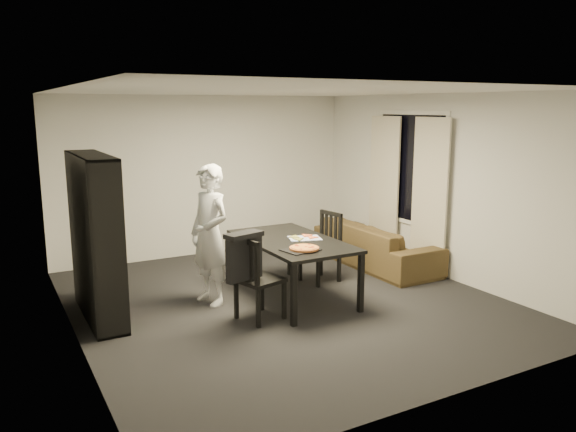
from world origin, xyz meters
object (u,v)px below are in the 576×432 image
dining_table (292,245)px  pepperoni_pizza (304,248)px  chair_right (325,242)px  person (210,235)px  baking_tray (300,250)px  sofa (376,244)px  bookshelf (96,237)px  chair_left (254,274)px

dining_table → pepperoni_pizza: 0.56m
chair_right → person: person is taller
baking_tray → dining_table: bearing=71.3°
chair_right → sofa: chair_right is taller
bookshelf → chair_left: size_ratio=1.93×
person → baking_tray: (0.80, -0.84, -0.10)m
dining_table → baking_tray: bearing=-108.7°
bookshelf → sofa: (4.17, 0.20, -0.62)m
chair_right → dining_table: bearing=-70.6°
chair_left → sofa: bearing=-80.7°
person → sofa: bearing=81.6°
person → baking_tray: 1.16m
pepperoni_pizza → sofa: (2.01, 1.22, -0.46)m
dining_table → chair_left: chair_left is taller
bookshelf → person: 1.33m
chair_right → sofa: (1.11, 0.27, -0.23)m
dining_table → chair_right: size_ratio=1.88×
bookshelf → sofa: 4.22m
chair_left → chair_right: 1.79m
bookshelf → person: size_ratio=1.09×
chair_right → baking_tray: size_ratio=2.44×
person → pepperoni_pizza: bearing=29.0°
chair_left → pepperoni_pizza: chair_left is taller
bookshelf → sofa: bookshelf is taller
dining_table → baking_tray: (-0.18, -0.52, 0.07)m
chair_right → pepperoni_pizza: (-0.90, -0.95, 0.23)m
dining_table → person: bearing=162.3°
sofa → baking_tray: bearing=120.5°
baking_tray → sofa: 2.42m
person → bookshelf: bearing=-113.5°
pepperoni_pizza → chair_right: bearing=46.7°
person → baking_tray: person is taller
baking_tray → sofa: baking_tray is taller
baking_tray → sofa: bearing=30.5°
chair_left → person: size_ratio=0.57×
bookshelf → baking_tray: 2.36m
chair_left → person: (-0.20, 0.81, 0.31)m
chair_left → person: person is taller
chair_left → pepperoni_pizza: 0.68m
bookshelf → chair_right: 3.09m
person → sofa: person is taller
bookshelf → chair_right: bookshelf is taller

